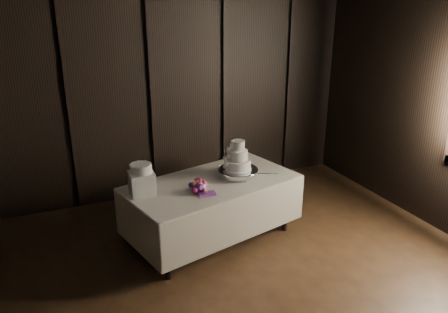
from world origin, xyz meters
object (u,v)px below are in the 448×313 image
(wedding_cake, at_px, (237,159))
(box_pedestal, at_px, (142,183))
(display_table, at_px, (212,208))
(bouquet, at_px, (199,187))
(small_cake, at_px, (141,168))
(cake_stand, at_px, (238,173))

(wedding_cake, xyz_separation_m, box_pedestal, (-1.14, -0.01, -0.11))
(display_table, distance_m, bouquet, 0.51)
(bouquet, distance_m, small_cake, 0.66)
(small_cake, bearing_deg, box_pedestal, 0.00)
(display_table, distance_m, small_cake, 1.04)
(small_cake, bearing_deg, wedding_cake, 0.68)
(cake_stand, bearing_deg, wedding_cake, -150.26)
(cake_stand, distance_m, box_pedestal, 1.17)
(display_table, relative_size, box_pedestal, 8.39)
(wedding_cake, distance_m, box_pedestal, 1.15)
(wedding_cake, bearing_deg, display_table, -169.16)
(wedding_cake, height_order, box_pedestal, wedding_cake)
(bouquet, bearing_deg, box_pedestal, 161.00)
(small_cake, bearing_deg, bouquet, -19.00)
(wedding_cake, height_order, bouquet, wedding_cake)
(box_pedestal, height_order, small_cake, small_cake)
(cake_stand, height_order, wedding_cake, wedding_cake)
(cake_stand, distance_m, small_cake, 1.19)
(display_table, bearing_deg, box_pedestal, 166.28)
(display_table, distance_m, box_pedestal, 0.95)
(box_pedestal, bearing_deg, wedding_cake, 0.68)
(display_table, height_order, bouquet, bouquet)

